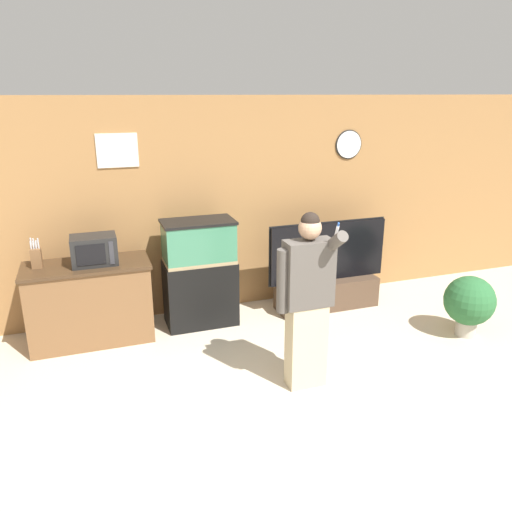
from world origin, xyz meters
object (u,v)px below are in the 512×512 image
Objects in this scene: knife_block at (36,257)px; potted_plant at (469,302)px; microwave at (94,250)px; aquarium_on_stand at (200,273)px; counter_island at (90,302)px; person_standing at (307,299)px; tv_on_stand at (327,283)px.

knife_block is 0.45× the size of potted_plant.
knife_block is at bearing 171.80° from microwave.
knife_block is 1.75m from aquarium_on_stand.
aquarium_on_stand is 1.80× the size of potted_plant.
potted_plant is at bearing -25.12° from aquarium_on_stand.
counter_island is 0.73m from knife_block.
aquarium_on_stand is at bearing 110.70° from person_standing.
microwave is 0.58m from knife_block.
person_standing is at bearing -69.30° from aquarium_on_stand.
counter_island is at bearing -6.88° from knife_block.
tv_on_stand is at bearing -1.70° from knife_block.
aquarium_on_stand is at bearing 3.00° from microwave.
counter_island is 2.86m from tv_on_stand.
tv_on_stand is 2.24× the size of potted_plant.
aquarium_on_stand reaches higher than potted_plant.
knife_block is (-0.57, 0.08, -0.04)m from microwave.
aquarium_on_stand is (1.14, 0.06, -0.41)m from microwave.
microwave reaches higher than counter_island.
knife_block is 4.70m from potted_plant.
tv_on_stand is (2.76, -0.02, -0.72)m from microwave.
person_standing is 2.38× the size of potted_plant.
potted_plant is (2.76, -1.30, -0.23)m from aquarium_on_stand.
potted_plant is (2.15, 0.32, -0.46)m from person_standing.
microwave is 1.21m from aquarium_on_stand.
microwave is at bearing 138.26° from person_standing.
tv_on_stand is at bearing 133.20° from potted_plant.
knife_block is at bearing 144.72° from person_standing.
microwave is 0.67× the size of potted_plant.
aquarium_on_stand is 0.81× the size of tv_on_stand.
tv_on_stand is (3.33, -0.10, -0.67)m from knife_block.
potted_plant is (4.48, -1.32, -0.60)m from knife_block.
aquarium_on_stand reaches higher than knife_block.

